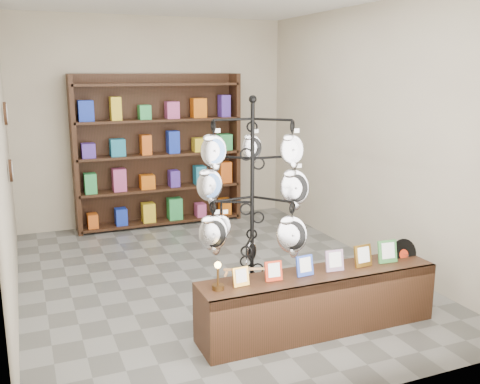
# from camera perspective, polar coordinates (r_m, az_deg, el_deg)

# --- Properties ---
(ground) EXTENTS (5.00, 5.00, 0.00)m
(ground) POSITION_cam_1_polar(r_m,az_deg,el_deg) (6.02, -2.96, -9.00)
(ground) COLOR slate
(ground) RESTS_ON ground
(room_envelope) EXTENTS (5.00, 5.00, 5.00)m
(room_envelope) POSITION_cam_1_polar(r_m,az_deg,el_deg) (5.60, -3.18, 8.88)
(room_envelope) COLOR #BFB599
(room_envelope) RESTS_ON ground
(display_tree) EXTENTS (1.11, 1.11, 2.04)m
(display_tree) POSITION_cam_1_polar(r_m,az_deg,el_deg) (4.56, 1.31, -0.57)
(display_tree) COLOR black
(display_tree) RESTS_ON ground
(front_shelf) EXTENTS (2.15, 0.44, 0.76)m
(front_shelf) POSITION_cam_1_polar(r_m,az_deg,el_deg) (4.80, 8.37, -11.46)
(front_shelf) COLOR black
(front_shelf) RESTS_ON ground
(back_shelving) EXTENTS (2.42, 0.36, 2.20)m
(back_shelving) POSITION_cam_1_polar(r_m,az_deg,el_deg) (7.88, -8.65, 3.85)
(back_shelving) COLOR black
(back_shelving) RESTS_ON ground
(wall_clocks) EXTENTS (0.03, 0.24, 0.84)m
(wall_clocks) POSITION_cam_1_polar(r_m,az_deg,el_deg) (6.12, -23.51, 4.87)
(wall_clocks) COLOR black
(wall_clocks) RESTS_ON ground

